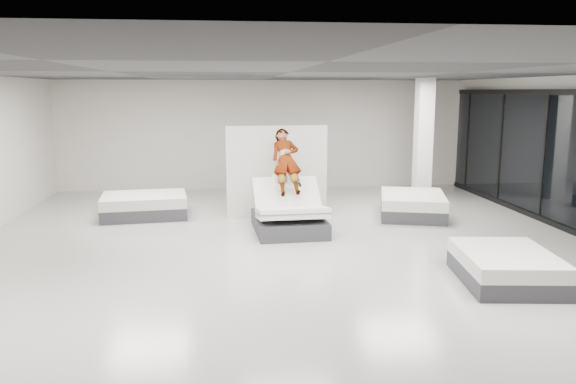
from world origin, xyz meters
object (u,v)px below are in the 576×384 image
object	(u,v)px
remote	(300,184)
flat_bed_right_far	(412,205)
divider_panel	(277,172)
hero_bed	(289,215)
flat_bed_right_near	(506,267)
flat_bed_left_far	(144,206)
person	(286,173)
column	(423,141)

from	to	relation	value
remote	flat_bed_right_far	xyz separation A→B (m)	(2.81, 1.17, -0.73)
remote	divider_panel	distance (m)	1.49
divider_panel	hero_bed	bearing A→B (deg)	-89.85
flat_bed_right_near	flat_bed_left_far	xyz separation A→B (m)	(-6.11, 5.26, 0.02)
remote	flat_bed_right_near	distance (m)	4.47
hero_bed	flat_bed_right_far	bearing A→B (deg)	20.87
person	flat_bed_right_far	xyz separation A→B (m)	(3.05, 0.83, -0.92)
hero_bed	person	bearing A→B (deg)	93.05
hero_bed	column	xyz separation A→B (m)	(3.86, 2.90, 1.25)
flat_bed_left_far	column	xyz separation A→B (m)	(7.03, 1.12, 1.34)
person	flat_bed_left_far	size ratio (longest dim) A/B	0.80
flat_bed_right_far	person	bearing A→B (deg)	-164.71
remote	flat_bed_right_far	distance (m)	3.13
flat_bed_right_far	column	world-z (taller)	column
person	flat_bed_right_near	bearing A→B (deg)	-55.27
flat_bed_left_far	hero_bed	bearing A→B (deg)	-29.18
divider_panel	flat_bed_right_far	size ratio (longest dim) A/B	1.05
remote	flat_bed_right_far	world-z (taller)	remote
hero_bed	flat_bed_right_near	bearing A→B (deg)	-49.90
flat_bed_right_far	flat_bed_right_near	xyz separation A→B (m)	(-0.10, -4.64, -0.02)
flat_bed_left_far	person	bearing A→B (deg)	-24.67
divider_panel	person	bearing A→B (deg)	-89.48
person	column	xyz separation A→B (m)	(3.87, 2.57, 0.42)
remote	divider_panel	world-z (taller)	divider_panel
flat_bed_right_near	flat_bed_left_far	world-z (taller)	flat_bed_left_far
remote	hero_bed	bearing A→B (deg)	173.11
divider_panel	flat_bed_right_near	size ratio (longest dim) A/B	1.21
remote	column	world-z (taller)	column
flat_bed_right_far	flat_bed_right_near	distance (m)	4.64
remote	flat_bed_left_far	distance (m)	3.91
hero_bed	flat_bed_left_far	bearing A→B (deg)	150.82
person	flat_bed_right_far	distance (m)	3.29
column	flat_bed_left_far	bearing A→B (deg)	-170.94
column	flat_bed_right_far	bearing A→B (deg)	-115.29
remote	flat_bed_left_far	world-z (taller)	remote
person	flat_bed_right_near	world-z (taller)	person
flat_bed_right_far	flat_bed_right_near	world-z (taller)	flat_bed_right_far
remote	flat_bed_right_near	world-z (taller)	remote
hero_bed	flat_bed_left_far	xyz separation A→B (m)	(-3.18, 1.77, -0.09)
flat_bed_right_far	divider_panel	bearing A→B (deg)	174.99
flat_bed_right_far	flat_bed_left_far	world-z (taller)	flat_bed_right_far
flat_bed_right_near	person	bearing A→B (deg)	127.78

